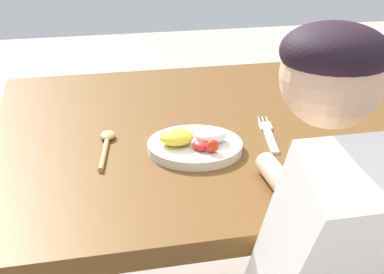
{
  "coord_description": "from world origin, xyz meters",
  "views": [
    {
      "loc": [
        -0.35,
        -1.21,
        1.17
      ],
      "look_at": [
        -0.1,
        -0.12,
        0.69
      ],
      "focal_mm": 51.69,
      "sensor_mm": 36.0,
      "label": 1
    }
  ],
  "objects": [
    {
      "name": "dining_table",
      "position": [
        0.0,
        0.0,
        0.58
      ],
      "size": [
        1.08,
        0.98,
        0.67
      ],
      "color": "brown",
      "rests_on": "ground_plane"
    },
    {
      "name": "plate",
      "position": [
        -0.1,
        -0.15,
        0.68
      ],
      "size": [
        0.21,
        0.21,
        0.05
      ],
      "color": "silver",
      "rests_on": "dining_table"
    },
    {
      "name": "fork",
      "position": [
        0.08,
        -0.1,
        0.67
      ],
      "size": [
        0.06,
        0.21,
        0.01
      ],
      "rotation": [
        0.0,
        0.0,
        1.36
      ],
      "color": "silver",
      "rests_on": "dining_table"
    },
    {
      "name": "spoon",
      "position": [
        -0.29,
        -0.07,
        0.67
      ],
      "size": [
        0.06,
        0.2,
        0.02
      ],
      "rotation": [
        0.0,
        0.0,
        1.4
      ],
      "color": "tan",
      "rests_on": "dining_table"
    }
  ]
}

